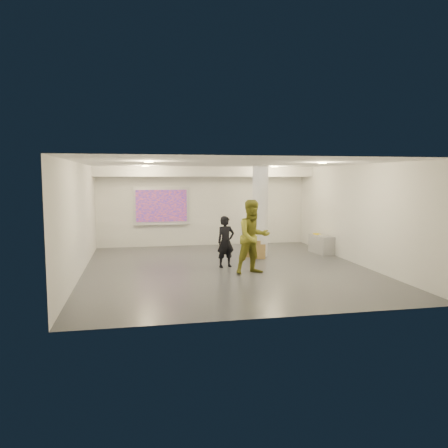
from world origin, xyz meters
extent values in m
cube|color=#383A40|center=(0.00, 0.00, 0.00)|extent=(8.00, 9.00, 0.01)
cube|color=white|center=(0.00, 0.00, 3.00)|extent=(8.00, 9.00, 0.01)
cube|color=silver|center=(0.00, 4.50, 1.50)|extent=(8.00, 0.01, 3.00)
cube|color=silver|center=(0.00, -4.50, 1.50)|extent=(8.00, 0.01, 3.00)
cube|color=silver|center=(-4.00, 0.00, 1.50)|extent=(0.01, 9.00, 3.00)
cube|color=silver|center=(4.00, 0.00, 1.50)|extent=(0.01, 9.00, 3.00)
cube|color=white|center=(0.00, 3.95, 2.82)|extent=(8.00, 1.10, 0.36)
cylinder|color=#FFE282|center=(-2.20, 2.50, 2.98)|extent=(0.22, 0.22, 0.02)
cylinder|color=#FFE282|center=(2.20, 2.50, 2.98)|extent=(0.22, 0.22, 0.02)
cylinder|color=#FFE282|center=(-2.20, -1.50, 2.98)|extent=(0.22, 0.22, 0.02)
cylinder|color=#FFE282|center=(2.20, -1.50, 2.98)|extent=(0.22, 0.22, 0.02)
cylinder|color=silver|center=(1.50, 1.80, 1.50)|extent=(0.52, 0.52, 3.00)
cube|color=silver|center=(-1.60, 4.46, 1.55)|extent=(2.10, 0.06, 1.40)
cube|color=#0517BA|center=(-1.60, 4.42, 1.55)|extent=(1.90, 0.01, 1.20)
cube|color=silver|center=(-1.60, 4.40, 0.85)|extent=(2.10, 0.08, 0.04)
cube|color=gray|center=(3.72, 1.86, 0.31)|extent=(0.54, 1.11, 0.63)
cube|color=silver|center=(3.77, 1.87, 0.64)|extent=(0.27, 0.33, 0.02)
cube|color=#EAC701|center=(3.66, 2.12, 0.64)|extent=(0.20, 0.27, 0.03)
cube|color=olive|center=(1.20, 1.59, 0.27)|extent=(0.51, 0.19, 0.55)
cube|color=olive|center=(1.31, 1.25, 0.24)|extent=(0.45, 0.25, 0.48)
imported|color=black|center=(0.02, 0.22, 0.75)|extent=(0.62, 0.49, 1.50)
imported|color=olive|center=(0.58, -0.77, 1.01)|extent=(1.13, 0.98, 2.01)
camera|label=1|loc=(-2.48, -12.08, 2.61)|focal=35.00mm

